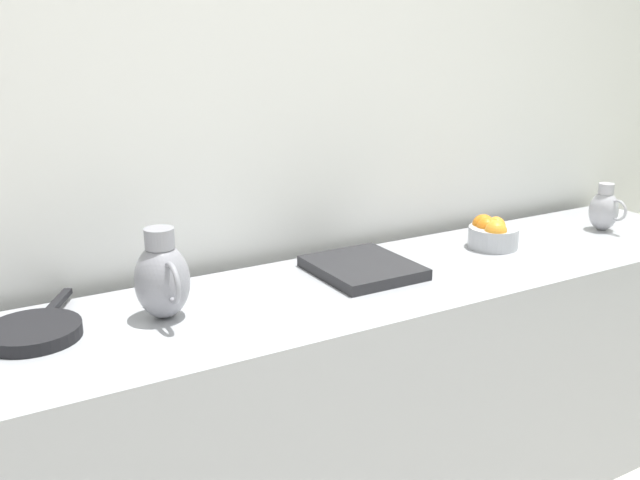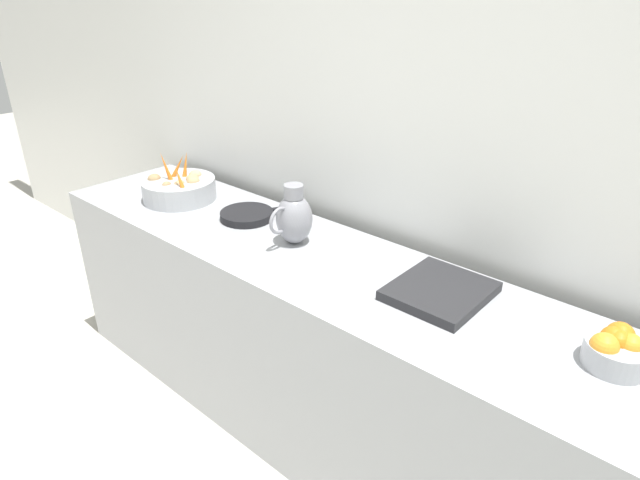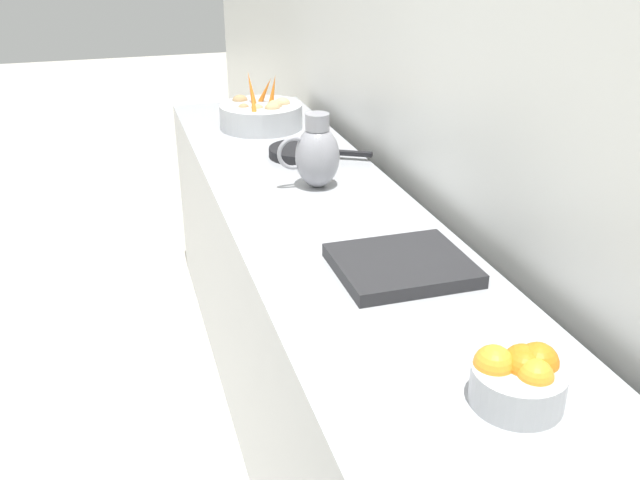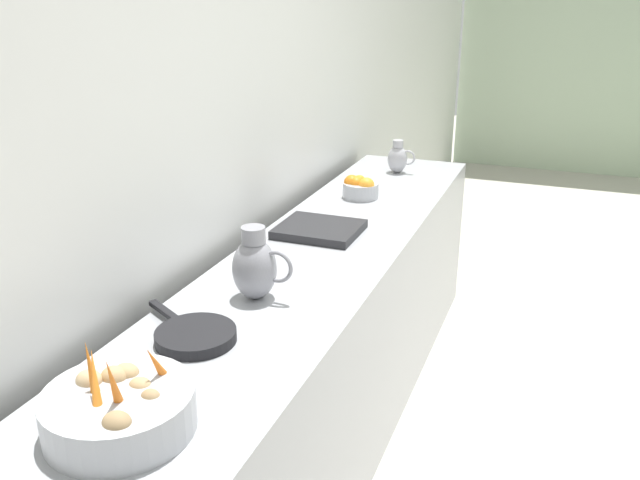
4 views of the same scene
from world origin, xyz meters
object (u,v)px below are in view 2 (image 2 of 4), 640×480
at_px(orange_bowl, 616,348).
at_px(skillet_on_counter, 248,215).
at_px(vegetable_colander, 179,188).
at_px(metal_pitcher_tall, 294,217).

height_order(orange_bowl, skillet_on_counter, orange_bowl).
distance_m(vegetable_colander, skillet_on_counter, 0.44).
bearing_deg(skillet_on_counter, metal_pitcher_tall, 83.26).
relative_size(vegetable_colander, metal_pitcher_tall, 1.41).
xyz_separation_m(vegetable_colander, orange_bowl, (-0.05, 2.00, -0.00)).
bearing_deg(metal_pitcher_tall, orange_bowl, 91.48).
height_order(metal_pitcher_tall, skillet_on_counter, metal_pitcher_tall).
distance_m(orange_bowl, metal_pitcher_tall, 1.23).
distance_m(vegetable_colander, metal_pitcher_tall, 0.77).
bearing_deg(metal_pitcher_tall, skillet_on_counter, -96.74).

